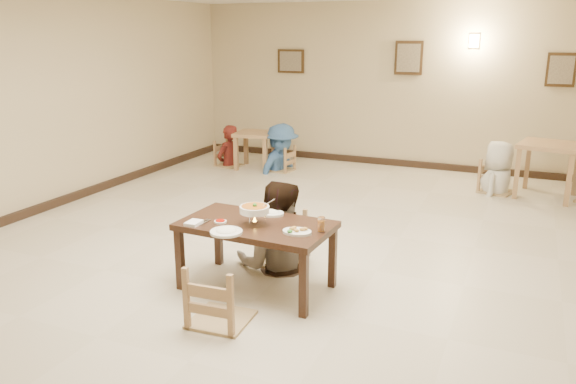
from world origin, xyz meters
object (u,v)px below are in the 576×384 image
at_px(drink_glass, 321,225).
at_px(chair_near, 219,265).
at_px(chair_far, 282,217).
at_px(curry_warmer, 254,210).
at_px(main_table, 256,231).
at_px(bg_diner_a, 228,125).
at_px(bg_chair_lr, 281,147).
at_px(bg_table_right, 550,153).
at_px(bg_chair_ll, 229,142).
at_px(bg_diner_c, 501,141).
at_px(bg_chair_rl, 499,161).
at_px(bg_table_left, 255,139).
at_px(bg_diner_b, 281,124).
at_px(main_diner, 277,181).

bearing_deg(drink_glass, chair_near, -131.10).
bearing_deg(chair_far, curry_warmer, -94.36).
bearing_deg(chair_far, main_table, -94.94).
xyz_separation_m(main_table, chair_near, (0.01, -0.73, -0.07)).
distance_m(drink_glass, bg_diner_a, 5.72).
xyz_separation_m(chair_far, bg_chair_lr, (-1.74, 3.88, -0.08)).
xyz_separation_m(bg_table_right, bg_chair_ll, (-5.47, -0.08, -0.24)).
bearing_deg(bg_table_right, bg_diner_c, -178.09).
bearing_deg(bg_diner_c, bg_chair_rl, -165.29).
xyz_separation_m(bg_table_left, bg_diner_c, (4.25, 0.00, 0.28)).
relative_size(chair_far, drink_glass, 7.41).
bearing_deg(chair_far, bg_diner_c, 55.25).
height_order(chair_near, bg_chair_lr, chair_near).
distance_m(bg_table_left, bg_diner_b, 0.62).
bearing_deg(chair_near, main_diner, -91.34).
distance_m(bg_chair_ll, bg_chair_rl, 4.78).
height_order(bg_chair_rl, bg_diner_b, bg_diner_b).
height_order(main_table, bg_diner_b, bg_diner_b).
xyz_separation_m(main_diner, bg_chair_ll, (-2.79, 3.96, -0.49)).
distance_m(main_diner, bg_table_left, 4.62).
height_order(main_diner, bg_chair_ll, main_diner).
bearing_deg(bg_diner_b, bg_diner_a, 105.26).
xyz_separation_m(bg_diner_a, bg_diner_c, (4.78, 0.05, 0.04)).
relative_size(bg_chair_lr, bg_diner_b, 0.51).
distance_m(curry_warmer, bg_table_right, 5.36).
bearing_deg(main_diner, bg_chair_ll, -71.34).
bearing_deg(curry_warmer, chair_far, 93.46).
height_order(curry_warmer, bg_diner_b, bg_diner_b).
distance_m(main_diner, bg_diner_c, 4.48).
xyz_separation_m(main_table, bg_table_right, (2.64, 4.62, 0.10)).
relative_size(drink_glass, bg_chair_rl, 0.14).
relative_size(main_diner, bg_table_left, 2.46).
bearing_deg(drink_glass, bg_table_right, 66.73).
xyz_separation_m(bg_table_left, bg_diner_b, (0.53, -0.01, 0.32)).
bearing_deg(chair_far, bg_diner_b, 106.29).
xyz_separation_m(main_diner, bg_diner_b, (-1.73, 4.00, -0.08)).
height_order(bg_chair_ll, bg_chair_rl, bg_chair_rl).
relative_size(bg_chair_rl, bg_diner_a, 0.65).
xyz_separation_m(bg_chair_ll, bg_chair_lr, (1.06, 0.04, -0.02)).
height_order(chair_far, bg_diner_b, bg_diner_b).
height_order(main_diner, bg_chair_rl, main_diner).
relative_size(drink_glass, bg_diner_b, 0.08).
bearing_deg(drink_glass, chair_far, 135.35).
xyz_separation_m(curry_warmer, bg_diner_c, (1.93, 4.65, -0.00)).
bearing_deg(bg_table_right, bg_diner_a, -179.20).
distance_m(chair_far, bg_chair_rl, 4.37).
xyz_separation_m(bg_chair_lr, bg_diner_b, (-0.00, 0.00, 0.43)).
xyz_separation_m(bg_chair_ll, bg_diner_c, (4.78, 0.05, 0.36)).
xyz_separation_m(main_table, bg_diner_a, (-2.83, 4.55, 0.18)).
bearing_deg(bg_chair_ll, bg_diner_a, -123.21).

